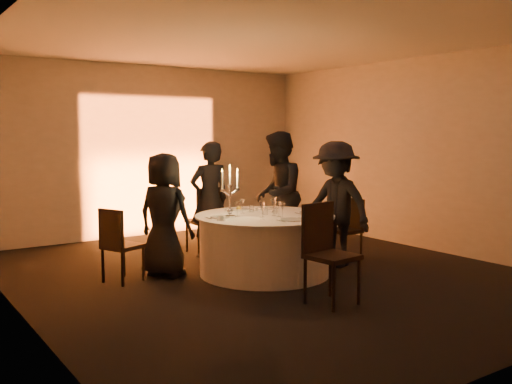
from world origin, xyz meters
TOP-DOWN VIEW (x-y plane):
  - floor at (0.00, 0.00)m, footprint 7.00×7.00m
  - ceiling at (0.00, 0.00)m, footprint 7.00×7.00m
  - wall_back at (0.00, 3.50)m, footprint 7.00×0.00m
  - wall_left at (-3.00, 0.00)m, footprint 0.00×7.00m
  - wall_right at (3.00, 0.00)m, footprint 0.00×7.00m
  - uplighter_fixture at (0.00, 3.20)m, footprint 0.25×0.12m
  - banquet_table at (0.00, 0.00)m, footprint 1.80×1.80m
  - chair_left at (-1.73, 0.63)m, footprint 0.52×0.52m
  - chair_back_left at (-0.01, 1.51)m, footprint 0.44×0.44m
  - chair_back_right at (1.06, 0.94)m, footprint 0.61×0.61m
  - chair_right at (1.50, 0.02)m, footprint 0.39×0.39m
  - chair_front at (-0.18, -1.39)m, footprint 0.52×0.52m
  - guest_left at (-1.11, 0.63)m, footprint 0.81×0.92m
  - guest_back_left at (-0.06, 1.31)m, footprint 0.64×0.44m
  - guest_back_right at (0.82, 0.82)m, footprint 1.13×1.13m
  - guest_right at (1.05, -0.19)m, footprint 0.82×1.20m
  - plate_left at (-0.59, 0.14)m, footprint 0.36×0.25m
  - plate_back_left at (-0.02, 0.58)m, footprint 0.36×0.27m
  - plate_back_right at (0.30, 0.44)m, footprint 0.36×0.25m
  - plate_right at (0.58, -0.19)m, footprint 0.36×0.25m
  - plate_front at (0.01, -0.55)m, footprint 0.36×0.28m
  - coffee_cup at (-0.70, -0.07)m, footprint 0.11×0.11m
  - candelabra at (-0.47, 0.10)m, footprint 0.28×0.13m
  - wine_glass_a at (0.30, 0.20)m, footprint 0.07×0.07m
  - wine_glass_b at (0.02, -0.35)m, footprint 0.07×0.07m
  - wine_glass_c at (-0.14, -0.14)m, footprint 0.07×0.07m
  - wine_glass_d at (-0.36, 0.10)m, footprint 0.07×0.07m
  - wine_glass_e at (0.05, -0.13)m, footprint 0.07×0.07m
  - wine_glass_f at (0.23, 0.14)m, footprint 0.07×0.07m
  - wine_glass_g at (-0.25, -0.30)m, footprint 0.07×0.07m
  - wine_glass_h at (0.05, -0.23)m, footprint 0.07×0.07m
  - wine_glass_i at (-0.17, 0.27)m, footprint 0.07×0.07m
  - tumbler_a at (0.19, 0.03)m, footprint 0.07×0.07m
  - tumbler_b at (0.02, 0.33)m, footprint 0.07×0.07m
  - tumbler_c at (0.01, 0.01)m, footprint 0.07×0.07m

SIDE VIEW (x-z plane):
  - floor at x=0.00m, z-range 0.00..0.00m
  - uplighter_fixture at x=0.00m, z-range 0.00..0.10m
  - banquet_table at x=0.00m, z-range 0.00..0.77m
  - chair_right at x=1.50m, z-range 0.05..0.93m
  - chair_left at x=-1.73m, z-range 0.06..0.97m
  - chair_back_right at x=1.06m, z-range 0.06..1.06m
  - chair_back_left at x=-0.01m, z-range 0.07..1.07m
  - chair_front at x=-0.18m, z-range 0.07..1.14m
  - plate_back_right at x=0.30m, z-range 0.77..0.78m
  - plate_left at x=-0.59m, z-range 0.77..0.78m
  - plate_right at x=0.58m, z-range 0.77..0.78m
  - plate_front at x=0.01m, z-range 0.77..0.78m
  - guest_left at x=-1.11m, z-range 0.00..1.57m
  - plate_back_left at x=-0.02m, z-range 0.75..0.83m
  - coffee_cup at x=-0.70m, z-range 0.77..0.83m
  - tumbler_a at x=0.19m, z-range 0.77..0.86m
  - tumbler_b at x=0.02m, z-range 0.77..0.86m
  - tumbler_c at x=0.01m, z-range 0.77..0.86m
  - guest_back_left at x=-0.06m, z-range 0.00..1.70m
  - guest_right at x=1.05m, z-range 0.00..1.71m
  - wine_glass_a at x=0.30m, z-range 0.81..1.00m
  - wine_glass_b at x=0.02m, z-range 0.81..1.00m
  - wine_glass_c at x=-0.14m, z-range 0.81..1.00m
  - wine_glass_d at x=-0.36m, z-range 0.81..1.00m
  - wine_glass_e at x=0.05m, z-range 0.81..1.00m
  - wine_glass_f at x=0.23m, z-range 0.81..1.00m
  - wine_glass_g at x=-0.25m, z-range 0.81..1.00m
  - wine_glass_h at x=0.05m, z-range 0.81..1.00m
  - wine_glass_i at x=-0.17m, z-range 0.81..1.00m
  - guest_back_right at x=0.82m, z-range 0.00..1.84m
  - candelabra at x=-0.47m, z-range 0.67..1.34m
  - wall_back at x=0.00m, z-range -2.00..5.00m
  - wall_left at x=-3.00m, z-range -2.00..5.00m
  - wall_right at x=3.00m, z-range -2.00..5.00m
  - ceiling at x=0.00m, z-range 3.00..3.00m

